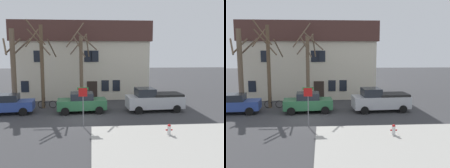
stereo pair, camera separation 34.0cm
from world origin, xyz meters
The scene contains 12 objects.
ground_plane centered at (0.00, 0.00, 0.00)m, with size 120.00×120.00×0.00m, color #38383A.
sidewalk_slab centered at (5.79, -5.66, 0.06)m, with size 10.07×6.71×0.12m, color #A8A59E.
building_main centered at (-0.21, 11.28, 4.36)m, with size 15.18×7.85×8.56m.
tree_bare_near centered at (-6.51, 4.82, 3.91)m, with size 2.56×2.57×7.40m.
tree_bare_mid centered at (-3.78, 4.23, 4.22)m, with size 2.60×2.57×8.14m.
tree_bare_far centered at (-0.21, 5.46, 3.95)m, with size 3.08×3.09×8.22m.
car_blue_sedan centered at (-6.56, 2.33, 0.85)m, with size 4.75×2.33×1.69m.
car_green_sedan centered at (-0.07, 2.37, 0.87)m, with size 4.33×2.33×1.74m.
pickup_truck_silver centered at (6.38, 2.36, 1.00)m, with size 5.13×2.47×2.08m.
fire_hydrant centered at (5.63, -4.35, 0.47)m, with size 0.42×0.22×0.68m.
street_sign_pole centered at (0.19, -1.96, 1.99)m, with size 0.76×0.07×2.84m.
bicycle_leaning centered at (-3.40, 4.17, 0.37)m, with size 1.75×0.07×1.03m.
Camera 2 is at (1.16, -18.96, 5.33)m, focal length 39.42 mm.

